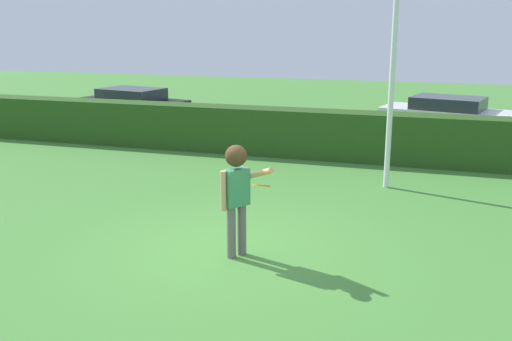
# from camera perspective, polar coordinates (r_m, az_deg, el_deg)

# --- Properties ---
(ground_plane) EXTENTS (60.00, 60.00, 0.00)m
(ground_plane) POSITION_cam_1_polar(r_m,az_deg,el_deg) (9.32, -2.79, -8.09)
(ground_plane) COLOR #4A8C39
(person) EXTENTS (0.84, 0.48, 1.79)m
(person) POSITION_cam_1_polar(r_m,az_deg,el_deg) (8.79, -1.94, -1.62)
(person) COLOR slate
(person) RESTS_ON ground
(frisbee) EXTENTS (0.26, 0.26, 0.10)m
(frisbee) POSITION_cam_1_polar(r_m,az_deg,el_deg) (8.29, 0.56, -1.50)
(frisbee) COLOR orange
(lamppost) EXTENTS (0.24, 0.24, 6.40)m
(lamppost) POSITION_cam_1_polar(r_m,az_deg,el_deg) (12.75, 13.64, 13.78)
(lamppost) COLOR silver
(lamppost) RESTS_ON ground
(hedge_row) EXTENTS (24.66, 0.90, 1.30)m
(hedge_row) POSITION_cam_1_polar(r_m,az_deg,el_deg) (15.76, 6.25, 3.61)
(hedge_row) COLOR #294E1A
(hedge_row) RESTS_ON ground
(parked_car_black) EXTENTS (4.45, 2.47, 1.25)m
(parked_car_black) POSITION_cam_1_polar(r_m,az_deg,el_deg) (22.05, -12.21, 6.52)
(parked_car_black) COLOR black
(parked_car_black) RESTS_ON ground
(parked_car_white) EXTENTS (4.49, 2.68, 1.25)m
(parked_car_white) POSITION_cam_1_polar(r_m,az_deg,el_deg) (20.01, 18.46, 5.35)
(parked_car_white) COLOR white
(parked_car_white) RESTS_ON ground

